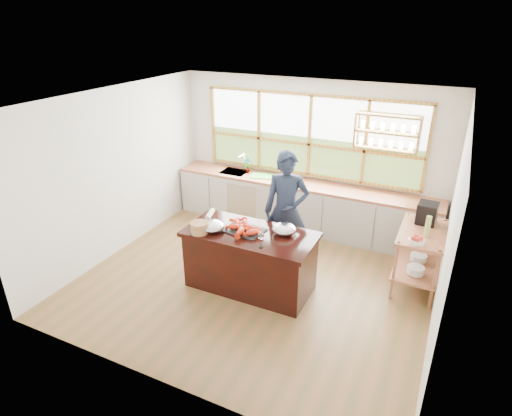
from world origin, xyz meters
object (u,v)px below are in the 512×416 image
Objects in this scene: espresso_machine at (427,213)px; wicker_basket at (199,228)px; island at (250,260)px; cook at (286,211)px.

wicker_basket is (-2.83, -1.70, -0.08)m from espresso_machine.
wicker_basket is at bearing -153.86° from island.
island is at bearing 26.14° from wicker_basket.
island is 7.43× the size of wicker_basket.
cook is at bearing 75.09° from island.
wicker_basket is (-0.85, -1.13, 0.04)m from cook.
cook is 2.06m from espresso_machine.
espresso_machine is at bearing 32.45° from island.
wicker_basket is at bearing -144.83° from cook.
espresso_machine is 3.30m from wicker_basket.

